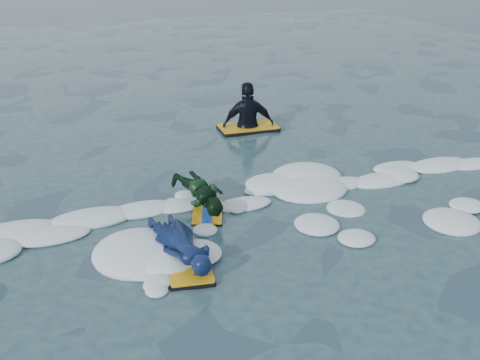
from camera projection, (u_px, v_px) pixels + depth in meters
name	position (u px, v px, depth m)	size (l,w,h in m)	color
ground	(221.00, 254.00, 8.04)	(120.00, 120.00, 0.00)	#182B3A
foam_band	(198.00, 221.00, 8.92)	(12.00, 3.10, 0.30)	white
prone_woman_unit	(183.00, 246.00, 7.82)	(0.73, 1.60, 0.40)	black
prone_child_unit	(203.00, 195.00, 9.18)	(0.72, 1.33, 0.49)	black
waiting_rider_unit	(248.00, 126.00, 12.80)	(1.30, 0.77, 1.89)	black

